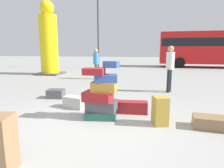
# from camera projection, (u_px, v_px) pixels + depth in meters

# --- Properties ---
(ground_plane) EXTENTS (80.00, 80.00, 0.00)m
(ground_plane) POSITION_uv_depth(u_px,v_px,m) (90.00, 126.00, 4.06)
(ground_plane) COLOR #9E9E99
(suitcase_tower) EXTENTS (0.81, 0.58, 1.33)m
(suitcase_tower) POSITION_uv_depth(u_px,v_px,m) (101.00, 96.00, 4.44)
(suitcase_tower) COLOR #26594C
(suitcase_tower) RESTS_ON ground
(suitcase_maroon_foreground_far) EXTENTS (0.79, 0.32, 0.30)m
(suitcase_maroon_foreground_far) POSITION_uv_depth(u_px,v_px,m) (132.00, 107.00, 4.86)
(suitcase_maroon_foreground_far) COLOR maroon
(suitcase_maroon_foreground_far) RESTS_ON ground
(suitcase_brown_left_side) EXTENTS (0.83, 0.49, 0.24)m
(suitcase_brown_left_side) POSITION_uv_depth(u_px,v_px,m) (213.00, 123.00, 3.90)
(suitcase_brown_left_side) COLOR olive
(suitcase_brown_left_side) RESTS_ON ground
(suitcase_cream_behind_tower) EXTENTS (0.68, 0.47, 0.31)m
(suitcase_cream_behind_tower) POSITION_uv_depth(u_px,v_px,m) (75.00, 102.00, 5.31)
(suitcase_cream_behind_tower) COLOR beige
(suitcase_cream_behind_tower) RESTS_ON ground
(suitcase_brown_foreground_near) EXTENTS (0.38, 0.42, 0.77)m
(suitcase_brown_foreground_near) POSITION_uv_depth(u_px,v_px,m) (0.00, 145.00, 2.46)
(suitcase_brown_foreground_near) COLOR olive
(suitcase_brown_foreground_near) RESTS_ON ground
(suitcase_tan_upright_blue) EXTENTS (0.36, 0.40, 0.61)m
(suitcase_tan_upright_blue) POSITION_uv_depth(u_px,v_px,m) (160.00, 111.00, 4.08)
(suitcase_tan_upright_blue) COLOR #B28C33
(suitcase_tan_upright_blue) RESTS_ON ground
(suitcase_charcoal_right_side) EXTENTS (0.57, 0.47, 0.28)m
(suitcase_charcoal_right_side) POSITION_uv_depth(u_px,v_px,m) (56.00, 94.00, 6.40)
(suitcase_charcoal_right_side) COLOR #4C4C51
(suitcase_charcoal_right_side) RESTS_ON ground
(person_bearded_onlooker) EXTENTS (0.30, 0.32, 1.63)m
(person_bearded_onlooker) POSITION_uv_depth(u_px,v_px,m) (96.00, 61.00, 10.42)
(person_bearded_onlooker) COLOR brown
(person_bearded_onlooker) RESTS_ON ground
(person_tourist_with_camera) EXTENTS (0.30, 0.33, 1.72)m
(person_tourist_with_camera) POSITION_uv_depth(u_px,v_px,m) (170.00, 65.00, 7.15)
(person_tourist_with_camera) COLOR black
(person_tourist_with_camera) RESTS_ON ground
(yellow_dummy_statue) EXTENTS (1.57, 1.57, 4.60)m
(yellow_dummy_statue) POSITION_uv_depth(u_px,v_px,m) (49.00, 42.00, 12.28)
(yellow_dummy_statue) COLOR yellow
(yellow_dummy_statue) RESTS_ON ground
(parked_bus) EXTENTS (9.74, 2.99, 3.15)m
(parked_bus) POSITION_uv_depth(u_px,v_px,m) (216.00, 47.00, 17.21)
(parked_bus) COLOR red
(parked_bus) RESTS_ON ground
(lamp_post) EXTENTS (0.36, 0.36, 6.35)m
(lamp_post) POSITION_uv_depth(u_px,v_px,m) (98.00, 19.00, 16.21)
(lamp_post) COLOR #333338
(lamp_post) RESTS_ON ground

